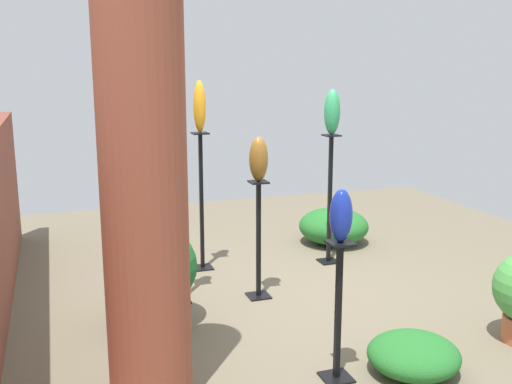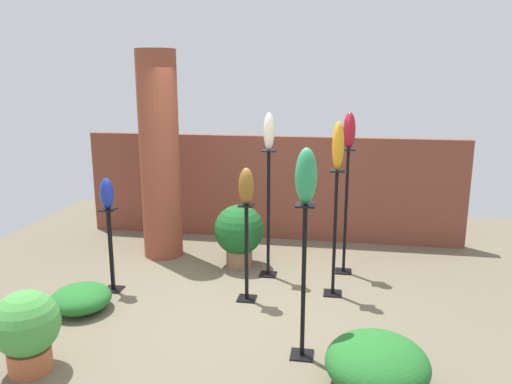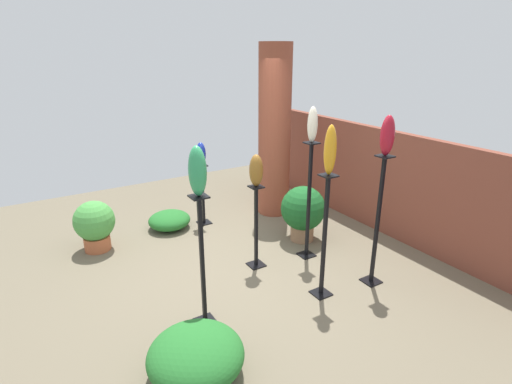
# 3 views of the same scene
# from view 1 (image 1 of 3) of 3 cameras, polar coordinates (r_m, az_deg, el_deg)

# --- Properties ---
(ground_plane) EXTENTS (8.00, 8.00, 0.00)m
(ground_plane) POSITION_cam_1_polar(r_m,az_deg,el_deg) (5.57, 1.78, -9.94)
(ground_plane) COLOR #6B604C
(brick_pillar) EXTENTS (0.52, 0.52, 2.73)m
(brick_pillar) POSITION_cam_1_polar(r_m,az_deg,el_deg) (3.60, -10.62, 0.34)
(brick_pillar) COLOR brown
(brick_pillar) RESTS_ON ground
(pedestal_cobalt) EXTENTS (0.20, 0.20, 0.96)m
(pedestal_cobalt) POSITION_cam_1_polar(r_m,az_deg,el_deg) (4.09, 7.81, -11.83)
(pedestal_cobalt) COLOR black
(pedestal_cobalt) RESTS_ON ground
(pedestal_jade) EXTENTS (0.20, 0.20, 1.38)m
(pedestal_jade) POSITION_cam_1_polar(r_m,az_deg,el_deg) (6.38, 7.03, -1.20)
(pedestal_jade) COLOR black
(pedestal_jade) RESTS_ON ground
(pedestal_bronze) EXTENTS (0.20, 0.20, 1.08)m
(pedestal_bronze) POSITION_cam_1_polar(r_m,az_deg,el_deg) (5.41, 0.24, -5.09)
(pedestal_bronze) COLOR black
(pedestal_bronze) RESTS_ON ground
(pedestal_ruby) EXTENTS (0.20, 0.20, 1.56)m
(pedestal_ruby) POSITION_cam_1_polar(r_m,az_deg,el_deg) (6.13, -11.65, -1.05)
(pedestal_ruby) COLOR black
(pedestal_ruby) RESTS_ON ground
(pedestal_amber) EXTENTS (0.20, 0.20, 1.42)m
(pedestal_amber) POSITION_cam_1_polar(r_m,az_deg,el_deg) (6.15, -5.21, -1.44)
(pedestal_amber) COLOR black
(pedestal_amber) RESTS_ON ground
(pedestal_ivory) EXTENTS (0.20, 0.20, 1.56)m
(pedestal_ivory) POSITION_cam_1_polar(r_m,az_deg,el_deg) (5.29, -7.58, -2.99)
(pedestal_ivory) COLOR black
(pedestal_ivory) RESTS_ON ground
(art_vase_cobalt) EXTENTS (0.15, 0.15, 0.35)m
(art_vase_cobalt) POSITION_cam_1_polar(r_m,az_deg,el_deg) (3.86, 8.10, -2.24)
(art_vase_cobalt) COLOR #192D9E
(art_vase_cobalt) RESTS_ON pedestal_cobalt
(art_vase_jade) EXTENTS (0.18, 0.16, 0.47)m
(art_vase_jade) POSITION_cam_1_polar(r_m,az_deg,el_deg) (6.23, 7.26, 7.58)
(art_vase_jade) COLOR #2D9356
(art_vase_jade) RESTS_ON pedestal_jade
(art_vase_bronze) EXTENTS (0.17, 0.17, 0.39)m
(art_vase_bronze) POSITION_cam_1_polar(r_m,az_deg,el_deg) (5.23, 0.25, 3.15)
(art_vase_bronze) COLOR brown
(art_vase_bronze) RESTS_ON pedestal_bronze
(art_vase_ruby) EXTENTS (0.15, 0.15, 0.43)m
(art_vase_ruby) POSITION_cam_1_polar(r_m,az_deg,el_deg) (5.99, -12.08, 8.80)
(art_vase_ruby) COLOR maroon
(art_vase_ruby) RESTS_ON pedestal_ruby
(art_vase_amber) EXTENTS (0.13, 0.13, 0.51)m
(art_vase_amber) POSITION_cam_1_polar(r_m,az_deg,el_deg) (5.99, -5.40, 8.11)
(art_vase_amber) COLOR orange
(art_vase_amber) RESTS_ON pedestal_amber
(art_vase_ivory) EXTENTS (0.13, 0.12, 0.43)m
(art_vase_ivory) POSITION_cam_1_polar(r_m,az_deg,el_deg) (5.12, -7.91, 8.44)
(art_vase_ivory) COLOR beige
(art_vase_ivory) RESTS_ON pedestal_ivory
(potted_plant_back_center) EXTENTS (0.64, 0.64, 0.81)m
(potted_plant_back_center) POSITION_cam_1_polar(r_m,az_deg,el_deg) (4.94, -9.32, -7.37)
(potted_plant_back_center) COLOR #936B4C
(potted_plant_back_center) RESTS_ON ground
(foliage_bed_east) EXTENTS (0.62, 0.64, 0.27)m
(foliage_bed_east) POSITION_cam_1_polar(r_m,az_deg,el_deg) (4.39, 14.78, -14.77)
(foliage_bed_east) COLOR #236B28
(foliage_bed_east) RESTS_ON ground
(foliage_bed_west) EXTENTS (0.81, 0.82, 0.42)m
(foliage_bed_west) POSITION_cam_1_polar(r_m,az_deg,el_deg) (7.17, 7.40, -3.25)
(foliage_bed_west) COLOR #236B28
(foliage_bed_west) RESTS_ON ground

